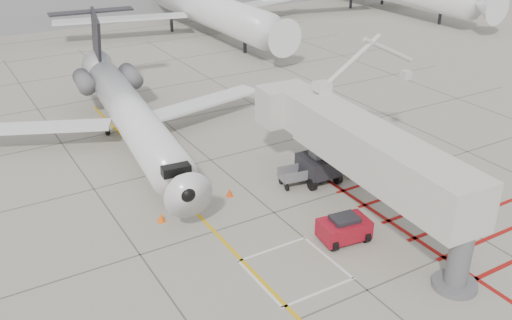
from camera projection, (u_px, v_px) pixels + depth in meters
ground_plane at (316, 247)px, 29.30m from camera, size 260.00×260.00×0.00m
regional_jet at (138, 106)px, 37.33m from camera, size 25.69×30.94×7.50m
jet_bridge at (379, 166)px, 29.78m from camera, size 9.64×18.41×7.15m
pushback_tug at (344, 228)px, 29.60m from camera, size 2.75×1.92×1.50m
baggage_cart at (295, 176)px, 35.09m from camera, size 2.09×1.50×1.21m
ground_power_unit at (361, 158)px, 36.60m from camera, size 2.43×1.45×1.90m
cone_nose at (161, 217)px, 31.42m from camera, size 0.40×0.40×0.56m
cone_side at (230, 192)px, 34.01m from camera, size 0.37×0.37×0.51m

